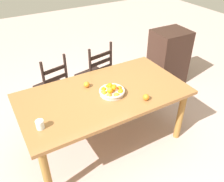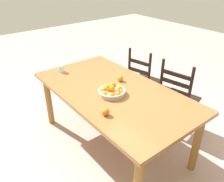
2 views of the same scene
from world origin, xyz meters
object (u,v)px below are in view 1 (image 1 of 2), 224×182
(chair_near_window, at_px, (53,88))
(orange_loose_1, at_px, (146,97))
(chair_by_cabinet, at_px, (96,76))
(cabinet, at_px, (168,57))
(drinking_glass, at_px, (40,125))
(dining_table, at_px, (104,99))
(fruit_bowl, at_px, (112,91))
(orange_loose_0, at_px, (87,85))

(chair_near_window, distance_m, orange_loose_1, 1.43)
(chair_by_cabinet, bearing_deg, chair_near_window, -14.31)
(cabinet, distance_m, drinking_glass, 2.65)
(dining_table, relative_size, chair_by_cabinet, 1.91)
(cabinet, bearing_deg, fruit_bowl, -151.54)
(chair_by_cabinet, bearing_deg, orange_loose_1, 80.93)
(cabinet, relative_size, fruit_bowl, 3.21)
(orange_loose_0, distance_m, drinking_glass, 0.80)
(dining_table, height_order, orange_loose_1, orange_loose_1)
(cabinet, height_order, orange_loose_0, cabinet)
(dining_table, distance_m, fruit_bowl, 0.16)
(orange_loose_0, distance_m, orange_loose_1, 0.71)
(chair_by_cabinet, distance_m, drinking_glass, 1.53)
(dining_table, relative_size, drinking_glass, 21.13)
(dining_table, relative_size, fruit_bowl, 6.54)
(dining_table, distance_m, drinking_glass, 0.83)
(chair_by_cabinet, xyz_separation_m, orange_loose_0, (-0.41, -0.61, 0.32))
(chair_by_cabinet, bearing_deg, orange_loose_0, 44.87)
(dining_table, xyz_separation_m, fruit_bowl, (0.07, -0.07, 0.13))
(cabinet, height_order, fruit_bowl, cabinet)
(chair_by_cabinet, bearing_deg, dining_table, 58.86)
(orange_loose_0, relative_size, drinking_glass, 0.77)
(dining_table, xyz_separation_m, chair_by_cabinet, (0.30, 0.81, -0.19))
(fruit_bowl, relative_size, orange_loose_0, 4.20)
(fruit_bowl, height_order, orange_loose_1, fruit_bowl)
(chair_by_cabinet, relative_size, drinking_glass, 11.07)
(cabinet, xyz_separation_m, fruit_bowl, (-1.59, -0.81, 0.32))
(cabinet, height_order, drinking_glass, cabinet)
(fruit_bowl, bearing_deg, dining_table, 135.35)
(orange_loose_1, relative_size, drinking_glass, 0.79)
(dining_table, bearing_deg, chair_near_window, 112.73)
(fruit_bowl, bearing_deg, chair_by_cabinet, 75.54)
(chair_by_cabinet, distance_m, fruit_bowl, 0.96)
(chair_near_window, xyz_separation_m, cabinet, (2.01, -0.10, 0.03))
(chair_by_cabinet, relative_size, orange_loose_1, 14.09)
(chair_by_cabinet, relative_size, orange_loose_0, 14.40)
(chair_by_cabinet, distance_m, cabinet, 1.36)
(chair_near_window, xyz_separation_m, chair_by_cabinet, (0.65, -0.04, 0.03))
(dining_table, distance_m, orange_loose_1, 0.50)
(chair_near_window, bearing_deg, fruit_bowl, 102.98)
(dining_table, bearing_deg, fruit_bowl, -44.65)
(chair_near_window, distance_m, orange_loose_0, 0.77)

